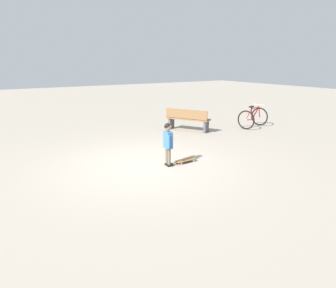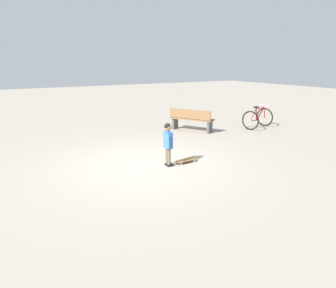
{
  "view_description": "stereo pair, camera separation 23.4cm",
  "coord_description": "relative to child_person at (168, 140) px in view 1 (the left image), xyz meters",
  "views": [
    {
      "loc": [
        6.27,
        -3.23,
        2.45
      ],
      "look_at": [
        0.4,
        0.44,
        0.55
      ],
      "focal_mm": 32.15,
      "sensor_mm": 36.0,
      "label": 1
    },
    {
      "loc": [
        6.39,
        -3.03,
        2.45
      ],
      "look_at": [
        0.4,
        0.44,
        0.55
      ],
      "focal_mm": 32.15,
      "sensor_mm": 36.0,
      "label": 2
    }
  ],
  "objects": [
    {
      "name": "bicycle_near",
      "position": [
        -2.05,
        5.14,
        -0.28
      ],
      "size": [
        0.94,
        1.2,
        0.85
      ],
      "color": "black",
      "rests_on": "ground"
    },
    {
      "name": "ground_plane",
      "position": [
        -0.4,
        -0.45,
        -0.66
      ],
      "size": [
        50.0,
        50.0,
        0.0
      ],
      "primitive_type": "plane",
      "color": "#9E9384"
    },
    {
      "name": "skateboard",
      "position": [
        0.02,
        0.5,
        -0.6
      ],
      "size": [
        0.22,
        0.57,
        0.07
      ],
      "color": "olive",
      "rests_on": "ground"
    },
    {
      "name": "child_person",
      "position": [
        0.0,
        0.0,
        0.0
      ],
      "size": [
        0.36,
        0.23,
        1.06
      ],
      "color": "brown",
      "rests_on": "ground"
    },
    {
      "name": "street_bench",
      "position": [
        -2.89,
        2.66,
        -0.23
      ],
      "size": [
        1.61,
        1.18,
        0.8
      ],
      "color": "brown",
      "rests_on": "ground"
    }
  ]
}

